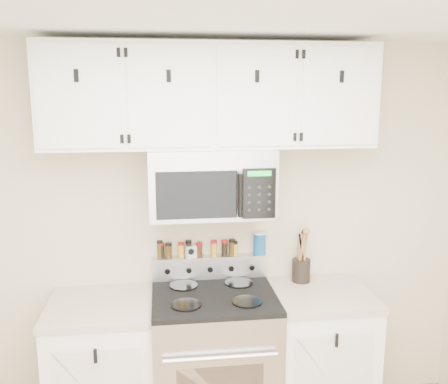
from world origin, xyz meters
name	(u,v)px	position (x,y,z in m)	size (l,w,h in m)	color
back_wall	(209,233)	(0.00, 1.75, 1.25)	(3.50, 0.01, 2.50)	beige
range	(214,362)	(0.00, 1.43, 0.49)	(0.76, 0.65, 1.10)	#B7B7BA
base_cabinet_left	(104,372)	(-0.69, 1.45, 0.46)	(0.64, 0.62, 0.92)	white
base_cabinet_right	(318,357)	(0.69, 1.45, 0.46)	(0.64, 0.62, 0.92)	white
microwave	(211,182)	(0.00, 1.55, 1.63)	(0.76, 0.44, 0.42)	#9E9EA3
upper_cabinets	(210,96)	(0.00, 1.58, 2.15)	(2.00, 0.35, 0.62)	white
utensil_crock	(301,268)	(0.61, 1.64, 1.01)	(0.12, 0.12, 0.36)	black
kitchen_timer	(191,251)	(-0.12, 1.71, 1.14)	(0.07, 0.06, 0.08)	silver
salt_canister	(260,243)	(0.34, 1.71, 1.18)	(0.08, 0.08, 0.15)	#155193
spice_jar_0	(160,249)	(-0.33, 1.71, 1.16)	(0.04, 0.04, 0.12)	#463211
spice_jar_1	(161,250)	(-0.32, 1.71, 1.15)	(0.04, 0.04, 0.11)	black
spice_jar_2	(169,250)	(-0.27, 1.71, 1.15)	(0.04, 0.04, 0.10)	#412C0F
spice_jar_3	(181,250)	(-0.19, 1.71, 1.15)	(0.04, 0.04, 0.10)	gold
spice_jar_4	(189,249)	(-0.14, 1.71, 1.16)	(0.04, 0.04, 0.11)	black
spice_jar_5	(199,249)	(-0.07, 1.71, 1.15)	(0.04, 0.04, 0.10)	#432010
spice_jar_6	(214,248)	(0.03, 1.71, 1.15)	(0.04, 0.04, 0.11)	orange
spice_jar_7	(225,248)	(0.10, 1.71, 1.15)	(0.04, 0.04, 0.11)	black
spice_jar_8	(232,247)	(0.15, 1.71, 1.16)	(0.04, 0.04, 0.11)	#472E11
spice_jar_9	(235,248)	(0.17, 1.71, 1.15)	(0.04, 0.04, 0.09)	gold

